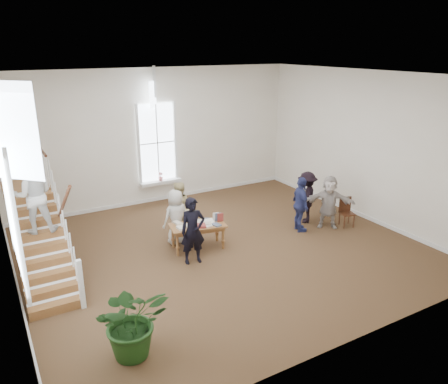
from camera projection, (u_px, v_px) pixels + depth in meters
ground at (223, 249)px, 11.66m from camera, size 10.00×10.00×0.00m
room_shell at (160, 190)px, 15.14m from camera, size 10.49×10.00×10.00m
staircase at (37, 213)px, 9.72m from camera, size 1.10×4.10×2.92m
library_table at (198, 227)px, 11.53m from camera, size 1.55×0.97×0.74m
police_officer at (193, 231)px, 10.71m from camera, size 0.67×0.49×1.70m
elderly_woman at (176, 217)px, 11.81m from camera, size 0.80×0.57×1.52m
person_yellow at (179, 209)px, 12.36m from camera, size 0.90×0.80×1.55m
woman_cluster_a at (301, 205)px, 12.55m from camera, size 0.66×1.03×1.63m
woman_cluster_b at (307, 197)px, 13.21m from camera, size 1.13×1.15×1.59m
woman_cluster_c at (329, 202)px, 12.82m from camera, size 1.44×1.28×1.58m
floor_plant at (133, 321)px, 7.49m from camera, size 1.36×1.22×1.37m
side_chair at (346, 210)px, 13.05m from camera, size 0.47×0.47×0.87m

